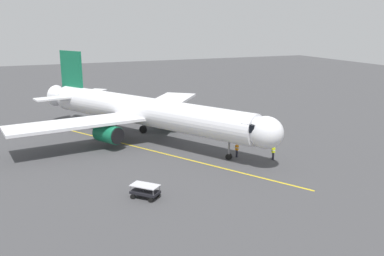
% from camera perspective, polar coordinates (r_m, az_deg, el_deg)
% --- Properties ---
extents(ground_plane, '(220.00, 220.00, 0.00)m').
position_cam_1_polar(ground_plane, '(60.64, -6.95, -0.97)').
color(ground_plane, '#424244').
extents(apron_lead_in_line, '(20.03, 34.86, 0.01)m').
position_cam_1_polar(apron_lead_in_line, '(52.46, -4.41, -3.35)').
color(apron_lead_in_line, yellow).
rests_on(apron_lead_in_line, ground).
extents(airplane, '(30.93, 36.66, 11.50)m').
position_cam_1_polar(airplane, '(57.17, -6.61, 2.23)').
color(airplane, white).
rests_on(airplane, ground).
extents(ground_crew_marshaller, '(0.45, 0.33, 1.71)m').
position_cam_1_polar(ground_crew_marshaller, '(50.33, 11.00, -3.30)').
color(ground_crew_marshaller, '#23232D').
rests_on(ground_crew_marshaller, ground).
extents(ground_crew_wing_walker, '(0.39, 0.47, 1.71)m').
position_cam_1_polar(ground_crew_wing_walker, '(50.70, 6.12, -2.98)').
color(ground_crew_wing_walker, '#23232D').
rests_on(ground_crew_wing_walker, ground).
extents(ground_crew_loader, '(0.41, 0.47, 1.71)m').
position_cam_1_polar(ground_crew_loader, '(69.60, -4.98, 1.84)').
color(ground_crew_loader, '#23232D').
rests_on(ground_crew_loader, ground).
extents(baggage_cart_near_nose, '(2.80, 2.86, 1.27)m').
position_cam_1_polar(baggage_cart_near_nose, '(39.42, -6.39, -8.54)').
color(baggage_cart_near_nose, black).
rests_on(baggage_cart_near_nose, ground).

